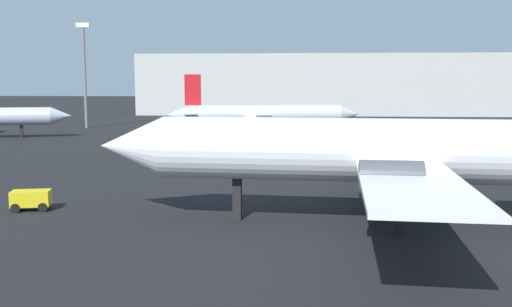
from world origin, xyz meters
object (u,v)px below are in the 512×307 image
baggage_cart (31,199)px  airplane_at_gate (379,151)px  airplane_far_left (263,115)px  light_mast_left (84,69)px

baggage_cart → airplane_at_gate: bearing=-17.8°
airplane_far_left → light_mast_left: (-32.31, 10.07, 7.34)m
airplane_far_left → baggage_cart: size_ratio=11.56×
baggage_cart → light_mast_left: 67.57m
airplane_at_gate → baggage_cart: airplane_at_gate is taller
airplane_at_gate → baggage_cart: size_ratio=12.69×
baggage_cart → light_mast_left: light_mast_left is taller
airplane_far_left → airplane_at_gate: bearing=-89.6°
airplane_far_left → baggage_cart: bearing=-112.4°
baggage_cart → airplane_far_left: bearing=64.8°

